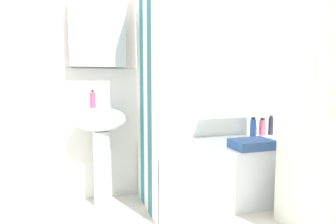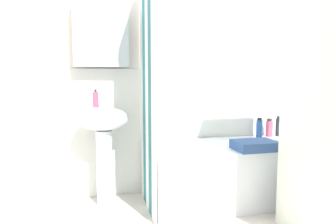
{
  "view_description": "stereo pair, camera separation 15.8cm",
  "coord_description": "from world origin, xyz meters",
  "px_view_note": "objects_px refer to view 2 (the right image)",
  "views": [
    {
      "loc": [
        -1.09,
        -1.61,
        1.11
      ],
      "look_at": [
        -0.38,
        0.68,
        0.85
      ],
      "focal_mm": 32.85,
      "sensor_mm": 36.0,
      "label": 1
    },
    {
      "loc": [
        -0.94,
        -1.65,
        1.11
      ],
      "look_at": [
        -0.38,
        0.68,
        0.85
      ],
      "focal_mm": 32.85,
      "sensor_mm": 36.0,
      "label": 2
    }
  ],
  "objects_px": {
    "conditioner_bottle": "(278,127)",
    "body_wash_bottle": "(259,128)",
    "sink": "(104,134)",
    "soap_dispenser": "(96,99)",
    "towel_folded": "(255,145)",
    "bathtub": "(230,172)",
    "shampoo_bottle": "(269,128)"
  },
  "relations": [
    {
      "from": "soap_dispenser",
      "to": "towel_folded",
      "type": "distance_m",
      "value": 1.4
    },
    {
      "from": "shampoo_bottle",
      "to": "body_wash_bottle",
      "type": "relative_size",
      "value": 0.93
    },
    {
      "from": "towel_folded",
      "to": "sink",
      "type": "bearing_deg",
      "value": 161.75
    },
    {
      "from": "body_wash_bottle",
      "to": "bathtub",
      "type": "bearing_deg",
      "value": -149.52
    },
    {
      "from": "towel_folded",
      "to": "conditioner_bottle",
      "type": "bearing_deg",
      "value": 42.9
    },
    {
      "from": "shampoo_bottle",
      "to": "body_wash_bottle",
      "type": "bearing_deg",
      "value": -173.19
    },
    {
      "from": "sink",
      "to": "bathtub",
      "type": "relative_size",
      "value": 0.58
    },
    {
      "from": "soap_dispenser",
      "to": "towel_folded",
      "type": "bearing_deg",
      "value": -18.74
    },
    {
      "from": "shampoo_bottle",
      "to": "soap_dispenser",
      "type": "bearing_deg",
      "value": -177.58
    },
    {
      "from": "conditioner_bottle",
      "to": "body_wash_bottle",
      "type": "relative_size",
      "value": 1.04
    },
    {
      "from": "sink",
      "to": "shampoo_bottle",
      "type": "xyz_separation_m",
      "value": [
        1.66,
        0.1,
        -0.03
      ]
    },
    {
      "from": "sink",
      "to": "shampoo_bottle",
      "type": "bearing_deg",
      "value": 3.61
    },
    {
      "from": "sink",
      "to": "conditioner_bottle",
      "type": "distance_m",
      "value": 1.77
    },
    {
      "from": "conditioner_bottle",
      "to": "body_wash_bottle",
      "type": "distance_m",
      "value": 0.22
    },
    {
      "from": "shampoo_bottle",
      "to": "towel_folded",
      "type": "distance_m",
      "value": 0.68
    },
    {
      "from": "bathtub",
      "to": "body_wash_bottle",
      "type": "height_order",
      "value": "body_wash_bottle"
    },
    {
      "from": "body_wash_bottle",
      "to": "towel_folded",
      "type": "distance_m",
      "value": 0.59
    },
    {
      "from": "bathtub",
      "to": "towel_folded",
      "type": "relative_size",
      "value": 4.34
    },
    {
      "from": "soap_dispenser",
      "to": "body_wash_bottle",
      "type": "bearing_deg",
      "value": 2.09
    },
    {
      "from": "conditioner_bottle",
      "to": "body_wash_bottle",
      "type": "bearing_deg",
      "value": -176.17
    },
    {
      "from": "conditioner_bottle",
      "to": "shampoo_bottle",
      "type": "relative_size",
      "value": 1.12
    },
    {
      "from": "soap_dispenser",
      "to": "bathtub",
      "type": "distance_m",
      "value": 1.37
    },
    {
      "from": "sink",
      "to": "body_wash_bottle",
      "type": "bearing_deg",
      "value": 3.36
    },
    {
      "from": "soap_dispenser",
      "to": "bathtub",
      "type": "bearing_deg",
      "value": -9.15
    },
    {
      "from": "conditioner_bottle",
      "to": "shampoo_bottle",
      "type": "height_order",
      "value": "conditioner_bottle"
    },
    {
      "from": "sink",
      "to": "bathtub",
      "type": "bearing_deg",
      "value": -8.04
    },
    {
      "from": "soap_dispenser",
      "to": "body_wash_bottle",
      "type": "relative_size",
      "value": 0.79
    },
    {
      "from": "bathtub",
      "to": "conditioner_bottle",
      "type": "height_order",
      "value": "conditioner_bottle"
    },
    {
      "from": "conditioner_bottle",
      "to": "shampoo_bottle",
      "type": "distance_m",
      "value": 0.1
    },
    {
      "from": "sink",
      "to": "soap_dispenser",
      "type": "xyz_separation_m",
      "value": [
        -0.06,
        0.03,
        0.3
      ]
    },
    {
      "from": "bathtub",
      "to": "body_wash_bottle",
      "type": "distance_m",
      "value": 0.6
    },
    {
      "from": "sink",
      "to": "soap_dispenser",
      "type": "distance_m",
      "value": 0.31
    }
  ]
}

